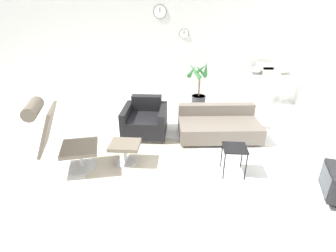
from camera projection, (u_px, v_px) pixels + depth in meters
ground_plane at (161, 162)px, 4.48m from camera, size 12.00×12.00×0.00m
wall_back at (172, 47)px, 6.81m from camera, size 12.00×0.09×2.80m
round_rug at (149, 165)px, 4.40m from camera, size 2.06×2.06×0.01m
lounge_chair at (55, 131)px, 3.97m from camera, size 1.04×0.80×1.20m
ottoman at (125, 148)px, 4.35m from camera, size 0.49×0.42×0.38m
armchair_red at (145, 121)px, 5.33m from camera, size 0.86×0.85×0.72m
couch_low at (218, 126)px, 5.26m from camera, size 1.65×1.05×0.58m
side_table at (235, 151)px, 4.03m from camera, size 0.37×0.37×0.47m
potted_plant at (199, 91)px, 6.63m from camera, size 0.55×0.62×1.21m
shelf_unit at (269, 70)px, 6.57m from camera, size 1.04×0.28×1.83m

